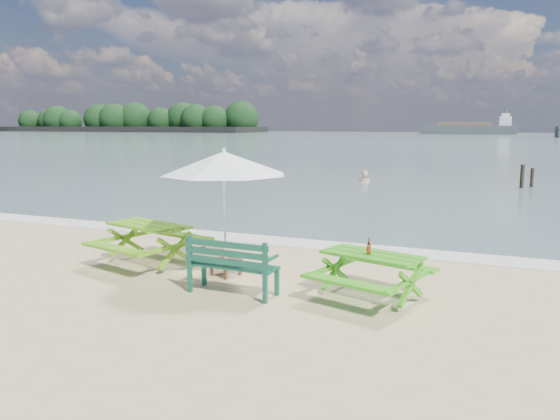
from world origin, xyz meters
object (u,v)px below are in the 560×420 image
at_px(picnic_table_right, 371,277).
at_px(park_bench, 233,277).
at_px(swimmer, 364,190).
at_px(patio_umbrella, 224,163).
at_px(beer_bottle, 369,249).
at_px(side_table, 226,267).
at_px(picnic_table_left, 149,245).

relative_size(picnic_table_right, park_bench, 1.37).
bearing_deg(swimmer, picnic_table_right, -75.89).
distance_m(patio_umbrella, beer_bottle, 2.90).
bearing_deg(beer_bottle, park_bench, -165.74).
height_order(side_table, beer_bottle, beer_bottle).
distance_m(side_table, beer_bottle, 2.73).
height_order(side_table, swimmer, swimmer).
relative_size(park_bench, swimmer, 0.78).
bearing_deg(picnic_table_left, beer_bottle, -6.33).
bearing_deg(beer_bottle, patio_umbrella, 172.20).
relative_size(picnic_table_left, side_table, 3.94).
bearing_deg(patio_umbrella, beer_bottle, -7.80).
xyz_separation_m(picnic_table_left, beer_bottle, (4.31, -0.48, 0.41)).
distance_m(side_table, swimmer, 16.62).
xyz_separation_m(park_bench, side_table, (-0.60, 0.87, -0.12)).
distance_m(picnic_table_left, picnic_table_right, 4.37).
distance_m(park_bench, beer_bottle, 2.15).
bearing_deg(swimmer, patio_umbrella, -84.59).
distance_m(picnic_table_right, patio_umbrella, 3.14).
bearing_deg(swimmer, park_bench, -82.91).
height_order(picnic_table_left, swimmer, picnic_table_left).
relative_size(picnic_table_left, patio_umbrella, 0.79).
bearing_deg(picnic_table_right, park_bench, -164.11).
bearing_deg(swimmer, side_table, -84.59).
xyz_separation_m(park_bench, beer_bottle, (2.03, 0.51, 0.52)).
xyz_separation_m(picnic_table_right, park_bench, (-2.06, -0.59, -0.07)).
relative_size(picnic_table_right, swimmer, 1.07).
distance_m(park_bench, swimmer, 17.56).
height_order(beer_bottle, swimmer, beer_bottle).
distance_m(patio_umbrella, swimmer, 16.79).
distance_m(picnic_table_left, side_table, 1.71).
bearing_deg(park_bench, picnic_table_left, 156.54).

